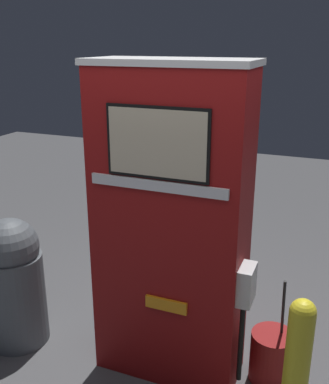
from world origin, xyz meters
name	(u,v)px	position (x,y,z in m)	size (l,w,h in m)	color
ground_plane	(159,384)	(0.00, 0.00, 0.00)	(14.00, 14.00, 0.00)	#4C4C4F
gas_pump	(171,229)	(0.00, 0.22, 1.10)	(1.10, 0.47, 2.19)	maroon
safety_bollard	(295,382)	(0.91, -0.27, 0.55)	(0.14, 0.14, 1.06)	yellow
trash_bin	(14,281)	(-1.23, 0.05, 0.52)	(0.46, 0.46, 1.03)	#51565B
squeegee_bucket	(272,356)	(0.71, 0.35, 0.19)	(0.30, 0.30, 0.82)	maroon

